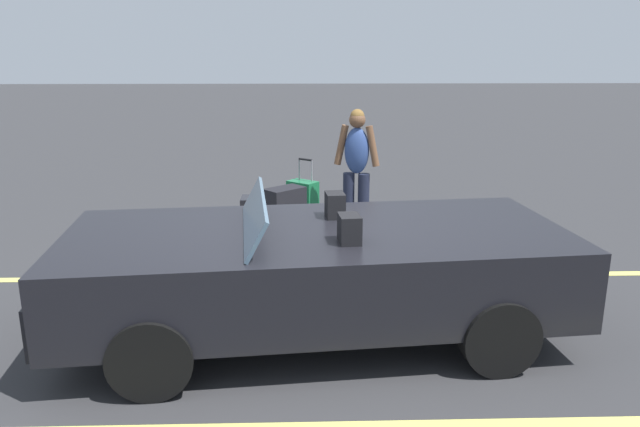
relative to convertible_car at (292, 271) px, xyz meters
name	(u,v)px	position (x,y,z in m)	size (l,w,h in m)	color
ground_plane	(317,334)	(-0.21, -0.02, -0.59)	(80.00, 80.00, 0.00)	#333335
lot_line_near	(314,277)	(-0.21, -1.37, -0.59)	(18.00, 0.12, 0.01)	#EAE066
convertible_car	(292,271)	(0.00, 0.00, 0.00)	(4.29, 2.15, 1.24)	black
suitcase_large_black	(285,217)	(0.13, -2.48, -0.22)	(0.55, 0.53, 0.74)	black
suitcase_medium_bright	(303,203)	(-0.09, -3.42, -0.28)	(0.46, 0.44, 0.93)	#19723F
suitcase_small_carryon	(249,216)	(0.62, -2.99, -0.34)	(0.20, 0.34, 0.50)	black
duffel_bag	(349,256)	(-0.60, -1.58, -0.43)	(0.39, 0.65, 0.34)	black
traveler_person	(357,165)	(-0.79, -2.95, 0.34)	(0.60, 0.30, 1.65)	#1E2338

